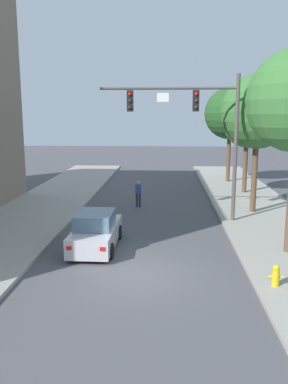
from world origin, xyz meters
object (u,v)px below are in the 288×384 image
Objects in this scene: street_tree_third at (247,125)px; street_tree_second at (258,112)px; car_lead_silver at (96,232)px; fire_hydrant at (276,275)px; pedestrian_crossing_road at (138,192)px; traffic_signal_mast at (197,120)px; street_tree_farthest at (230,114)px.

street_tree_second is at bearing -96.00° from street_tree_third.
car_lead_silver is 5.91× the size of fire_hydrant.
pedestrian_crossing_road is (1.26, 7.93, 0.19)m from car_lead_silver.
traffic_signal_mast is at bearing -46.93° from pedestrian_crossing_road.
fire_hydrant is at bearing -65.70° from pedestrian_crossing_road.
street_tree_farthest is (6.88, 9.34, 4.83)m from pedestrian_crossing_road.
pedestrian_crossing_road is 9.53m from street_tree_third.
car_lead_silver is at bearing -135.43° from traffic_signal_mast.
street_tree_farthest is (0.16, 10.79, -0.04)m from street_tree_second.
fire_hydrant is at bearing -97.10° from street_tree_third.
street_tree_second is at bearing -12.22° from pedestrian_crossing_road.
street_tree_farthest is at bearing 64.75° from car_lead_silver.
street_tree_second reaches higher than pedestrian_crossing_road.
car_lead_silver is 0.66× the size of street_tree_third.
street_tree_second is (1.40, 10.32, 5.27)m from fire_hydrant.
street_tree_second is at bearing 39.05° from car_lead_silver.
traffic_signal_mast is 7.85m from car_lead_silver.
car_lead_silver is 15.71m from street_tree_third.
fire_hydrant is at bearing -30.35° from car_lead_silver.
street_tree_second is at bearing 30.31° from traffic_signal_mast.
street_tree_second is at bearing -90.87° from street_tree_farthest.
traffic_signal_mast is 4.57× the size of pedestrian_crossing_road.
street_tree_farthest is at bearing 74.19° from traffic_signal_mast.
street_tree_third is at bearing 82.90° from fire_hydrant.
traffic_signal_mast is at bearing -117.11° from street_tree_third.
street_tree_farthest reaches higher than traffic_signal_mast.
street_tree_second is at bearing 82.27° from fire_hydrant.
traffic_signal_mast is at bearing 44.57° from car_lead_silver.
traffic_signal_mast reaches higher than car_lead_silver.
traffic_signal_mast is 1.76× the size of car_lead_silver.
street_tree_second is (7.98, 6.47, 5.06)m from car_lead_silver.
traffic_signal_mast reaches higher than pedestrian_crossing_road.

